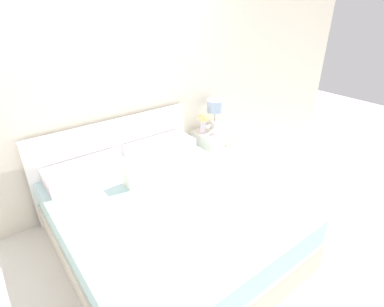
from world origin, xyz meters
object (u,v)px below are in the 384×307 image
object	(u,v)px
table_lamp	(215,108)
teacup	(215,132)
flower_vase	(204,120)
bed	(164,218)
nightstand	(214,151)

from	to	relation	value
table_lamp	teacup	distance (m)	0.31
flower_vase	table_lamp	bearing A→B (deg)	5.60
bed	flower_vase	size ratio (longest dim) A/B	7.55
table_lamp	teacup	world-z (taller)	table_lamp
nightstand	table_lamp	size ratio (longest dim) A/B	1.53
bed	flower_vase	xyz separation A→B (m)	(1.11, 0.78, 0.46)
nightstand	teacup	size ratio (longest dim) A/B	4.68
teacup	table_lamp	bearing A→B (deg)	49.31
flower_vase	bed	bearing A→B (deg)	-144.84
table_lamp	nightstand	bearing A→B (deg)	-128.90
table_lamp	bed	bearing A→B (deg)	-148.60
flower_vase	nightstand	bearing A→B (deg)	-21.34
nightstand	flower_vase	xyz separation A→B (m)	(-0.14, 0.06, 0.46)
bed	flower_vase	world-z (taller)	bed
table_lamp	flower_vase	xyz separation A→B (m)	(-0.20, -0.02, -0.10)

